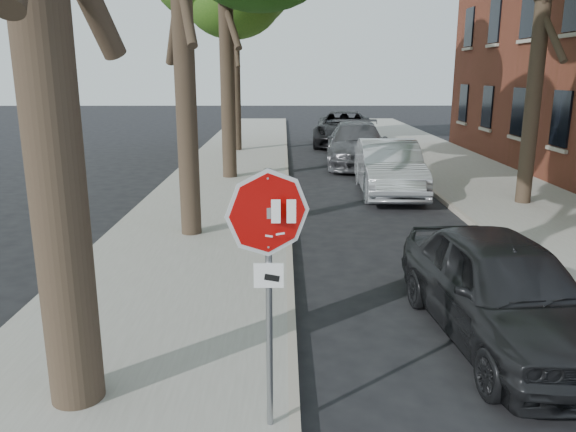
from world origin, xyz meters
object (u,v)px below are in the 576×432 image
car_c (357,144)px  car_d (344,129)px  car_b (389,168)px  car_a (502,289)px  stop_sign (269,252)px

car_c → car_d: (0.14, 6.21, 0.02)m
car_b → car_a: bearing=-89.1°
car_b → car_d: car_d is taller
car_d → stop_sign: bearing=-90.8°
stop_sign → car_b: bearing=74.3°
car_a → car_d: size_ratio=0.71×
car_d → car_c: bearing=-84.5°
car_c → car_a: bearing=-85.0°
car_a → car_c: (-0.04, 15.19, 0.09)m
stop_sign → car_b: size_ratio=0.54×
stop_sign → car_c: size_ratio=0.46×
car_b → car_d: bearing=92.9°
car_b → stop_sign: bearing=-103.5°
stop_sign → car_c: stop_sign is taller
car_d → car_b: bearing=-82.5°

